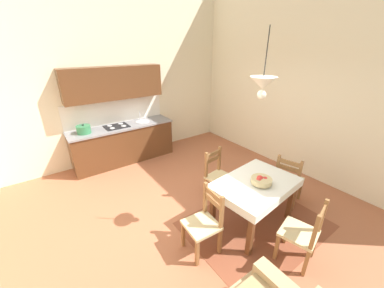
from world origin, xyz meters
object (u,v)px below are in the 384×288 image
object	(u,v)px
dining_chair_window_side	(288,180)
fruit_bowl	(261,180)
dining_chair_camera_side	(302,234)
kitchen_cabinetry	(121,127)
dining_table	(255,190)
dining_chair_kitchen_side	(218,176)
pendant_lamp	(263,84)
dining_chair_tv_side	(204,223)

from	to	relation	value
dining_chair_window_side	fruit_bowl	distance (m)	0.98
dining_chair_camera_side	dining_chair_window_side	size ratio (longest dim) A/B	1.00
kitchen_cabinetry	dining_chair_window_side	bearing A→B (deg)	-61.49
kitchen_cabinetry	dining_table	size ratio (longest dim) A/B	1.75
dining_chair_camera_side	dining_chair_kitchen_side	size ratio (longest dim) A/B	1.00
pendant_lamp	fruit_bowl	bearing A→B (deg)	-21.03
kitchen_cabinetry	pendant_lamp	xyz separation A→B (m)	(0.72, -3.28, 1.34)
dining_table	pendant_lamp	distance (m)	1.59
dining_table	dining_chair_window_side	size ratio (longest dim) A/B	1.45
dining_chair_kitchen_side	pendant_lamp	size ratio (longest dim) A/B	1.16
dining_chair_kitchen_side	dining_chair_window_side	world-z (taller)	same
dining_chair_camera_side	dining_chair_kitchen_side	distance (m)	1.63
kitchen_cabinetry	dining_chair_camera_side	size ratio (longest dim) A/B	2.53
dining_chair_kitchen_side	dining_chair_window_side	size ratio (longest dim) A/B	1.00
fruit_bowl	pendant_lamp	bearing A→B (deg)	158.97
dining_chair_camera_side	fruit_bowl	xyz separation A→B (m)	(0.07, 0.75, 0.37)
dining_chair_kitchen_side	fruit_bowl	distance (m)	0.96
dining_chair_kitchen_side	dining_chair_window_side	bearing A→B (deg)	-41.64
kitchen_cabinetry	dining_chair_camera_side	bearing A→B (deg)	-78.75
dining_chair_window_side	dining_chair_camera_side	bearing A→B (deg)	-139.66
dining_chair_tv_side	pendant_lamp	world-z (taller)	pendant_lamp
kitchen_cabinetry	dining_chair_camera_side	world-z (taller)	kitchen_cabinetry
fruit_bowl	dining_table	bearing A→B (deg)	102.41
kitchen_cabinetry	pendant_lamp	size ratio (longest dim) A/B	2.92
kitchen_cabinetry	dining_table	distance (m)	3.39
fruit_bowl	kitchen_cabinetry	bearing A→B (deg)	104.72
kitchen_cabinetry	fruit_bowl	distance (m)	3.46
dining_chair_tv_side	dining_chair_window_side	xyz separation A→B (m)	(1.85, -0.05, 0.00)
dining_table	dining_chair_camera_side	xyz separation A→B (m)	(-0.05, -0.82, -0.17)
dining_table	dining_chair_kitchen_side	distance (m)	0.83
fruit_bowl	dining_chair_window_side	bearing A→B (deg)	4.58
dining_table	dining_chair_kitchen_side	xyz separation A→B (m)	(0.00, 0.81, -0.17)
dining_table	dining_chair_window_side	bearing A→B (deg)	-0.23
dining_chair_window_side	kitchen_cabinetry	bearing A→B (deg)	118.51
dining_chair_camera_side	dining_chair_tv_side	bearing A→B (deg)	135.75
kitchen_cabinetry	dining_chair_tv_side	xyz separation A→B (m)	(-0.08, -3.23, -0.41)
dining_chair_tv_side	fruit_bowl	world-z (taller)	dining_chair_tv_side
dining_chair_camera_side	fruit_bowl	world-z (taller)	dining_chair_camera_side
dining_table	dining_chair_tv_side	distance (m)	0.96
dining_table	pendant_lamp	bearing A→B (deg)	-173.93
dining_table	dining_chair_tv_side	size ratio (longest dim) A/B	1.45
dining_table	dining_chair_window_side	world-z (taller)	dining_chair_window_side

